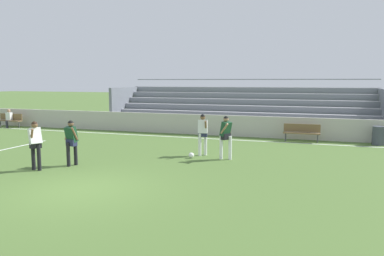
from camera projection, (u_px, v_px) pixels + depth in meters
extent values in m
plane|color=#4C6B30|center=(82.00, 190.00, 10.78)|extent=(160.00, 160.00, 0.00)
cube|color=white|center=(196.00, 138.00, 20.50)|extent=(44.00, 0.12, 0.01)
cube|color=white|center=(13.00, 148.00, 17.51)|extent=(0.12, 4.40, 0.01)
cube|color=#BCB7AD|center=(203.00, 125.00, 21.68)|extent=(48.00, 0.16, 1.16)
cube|color=#B2B2B7|center=(234.00, 127.00, 22.24)|extent=(16.42, 0.36, 0.08)
cube|color=slate|center=(233.00, 131.00, 22.07)|extent=(16.42, 0.04, 0.37)
cube|color=#B2B2B7|center=(236.00, 120.00, 22.77)|extent=(16.42, 0.36, 0.08)
cube|color=slate|center=(235.00, 123.00, 22.61)|extent=(16.42, 0.04, 0.37)
cube|color=#B2B2B7|center=(238.00, 113.00, 23.30)|extent=(16.42, 0.36, 0.08)
cube|color=slate|center=(237.00, 116.00, 23.14)|extent=(16.42, 0.04, 0.37)
cube|color=#B2B2B7|center=(240.00, 106.00, 23.84)|extent=(16.42, 0.36, 0.08)
cube|color=slate|center=(240.00, 109.00, 23.67)|extent=(16.42, 0.04, 0.37)
cube|color=#B2B2B7|center=(242.00, 100.00, 24.37)|extent=(16.42, 0.36, 0.08)
cube|color=slate|center=(242.00, 103.00, 24.21)|extent=(16.42, 0.04, 0.37)
cube|color=#B2B2B7|center=(244.00, 93.00, 24.90)|extent=(16.42, 0.36, 0.08)
cube|color=slate|center=(244.00, 96.00, 24.74)|extent=(16.42, 0.04, 0.37)
cube|color=#B2B2B7|center=(246.00, 88.00, 25.44)|extent=(16.42, 0.36, 0.08)
cube|color=slate|center=(245.00, 90.00, 25.27)|extent=(16.42, 0.04, 0.37)
cube|color=slate|center=(126.00, 106.00, 26.46)|extent=(0.20, 4.06, 2.62)
cube|color=slate|center=(383.00, 112.00, 21.26)|extent=(0.20, 4.06, 2.62)
cylinder|color=slate|center=(247.00, 79.00, 25.60)|extent=(16.42, 0.06, 0.06)
cube|color=brown|center=(9.00, 121.00, 25.08)|extent=(1.80, 0.40, 0.06)
cube|color=brown|center=(11.00, 117.00, 25.22)|extent=(1.80, 0.05, 0.40)
cylinder|color=#47474C|center=(0.00, 124.00, 25.36)|extent=(0.07, 0.07, 0.45)
cylinder|color=#47474C|center=(19.00, 124.00, 24.86)|extent=(0.07, 0.07, 0.45)
cube|color=brown|center=(302.00, 133.00, 19.09)|extent=(1.80, 0.40, 0.06)
cube|color=brown|center=(302.00, 128.00, 19.23)|extent=(1.80, 0.05, 0.40)
cylinder|color=#47474C|center=(286.00, 137.00, 19.37)|extent=(0.07, 0.07, 0.45)
cylinder|color=#47474C|center=(318.00, 138.00, 18.87)|extent=(0.07, 0.07, 0.45)
cylinder|color=#3D424C|center=(379.00, 136.00, 18.21)|extent=(0.59, 0.59, 0.91)
cylinder|color=#2D2D38|center=(7.00, 124.00, 24.90)|extent=(0.16, 0.16, 0.45)
cube|color=white|center=(9.00, 116.00, 25.04)|extent=(0.36, 0.24, 0.52)
sphere|color=#A87A5B|center=(9.00, 111.00, 25.00)|extent=(0.21, 0.21, 0.21)
cylinder|color=white|center=(230.00, 148.00, 14.85)|extent=(0.13, 0.13, 0.93)
cylinder|color=white|center=(221.00, 147.00, 14.93)|extent=(0.13, 0.13, 0.93)
cube|color=black|center=(226.00, 136.00, 14.84)|extent=(0.37, 0.42, 0.24)
cube|color=#194228|center=(226.00, 129.00, 14.80)|extent=(0.48, 0.50, 0.59)
cylinder|color=#A87A5B|center=(224.00, 129.00, 14.60)|extent=(0.38, 0.27, 0.45)
cylinder|color=#A87A5B|center=(227.00, 127.00, 14.99)|extent=(0.38, 0.27, 0.45)
sphere|color=#A87A5B|center=(226.00, 119.00, 14.75)|extent=(0.21, 0.21, 0.21)
sphere|color=black|center=(226.00, 119.00, 14.75)|extent=(0.20, 0.20, 0.20)
cylinder|color=white|center=(200.00, 145.00, 15.62)|extent=(0.13, 0.13, 0.93)
cylinder|color=white|center=(205.00, 144.00, 15.73)|extent=(0.13, 0.13, 0.93)
cube|color=#232847|center=(203.00, 134.00, 15.62)|extent=(0.40, 0.29, 0.24)
cube|color=white|center=(203.00, 127.00, 15.58)|extent=(0.43, 0.36, 0.58)
cylinder|color=brown|center=(200.00, 125.00, 15.73)|extent=(0.15, 0.36, 0.47)
cylinder|color=brown|center=(206.00, 126.00, 15.42)|extent=(0.15, 0.36, 0.47)
sphere|color=brown|center=(203.00, 117.00, 15.53)|extent=(0.21, 0.21, 0.21)
sphere|color=black|center=(203.00, 117.00, 15.53)|extent=(0.20, 0.20, 0.20)
cylinder|color=black|center=(33.00, 157.00, 13.12)|extent=(0.13, 0.13, 0.92)
cylinder|color=black|center=(39.00, 157.00, 13.02)|extent=(0.13, 0.13, 0.92)
cube|color=black|center=(35.00, 145.00, 13.02)|extent=(0.38, 0.42, 0.24)
cube|color=white|center=(35.00, 136.00, 12.98)|extent=(0.52, 0.52, 0.60)
cylinder|color=brown|center=(38.00, 134.00, 13.17)|extent=(0.29, 0.22, 0.50)
cylinder|color=brown|center=(32.00, 136.00, 12.78)|extent=(0.29, 0.22, 0.50)
sphere|color=brown|center=(34.00, 125.00, 12.93)|extent=(0.21, 0.21, 0.21)
sphere|color=black|center=(34.00, 124.00, 12.93)|extent=(0.20, 0.20, 0.20)
cylinder|color=black|center=(76.00, 153.00, 13.88)|extent=(0.13, 0.13, 0.87)
cylinder|color=black|center=(68.00, 154.00, 13.66)|extent=(0.13, 0.13, 0.87)
cube|color=#232847|center=(72.00, 143.00, 13.72)|extent=(0.39, 0.27, 0.24)
cube|color=#194228|center=(71.00, 134.00, 13.68)|extent=(0.43, 0.39, 0.59)
cylinder|color=brown|center=(75.00, 134.00, 13.56)|extent=(0.12, 0.32, 0.50)
cylinder|color=brown|center=(68.00, 133.00, 13.80)|extent=(0.12, 0.32, 0.50)
sphere|color=brown|center=(71.00, 124.00, 13.63)|extent=(0.21, 0.21, 0.21)
sphere|color=black|center=(71.00, 123.00, 13.63)|extent=(0.20, 0.20, 0.20)
sphere|color=white|center=(191.00, 155.00, 15.19)|extent=(0.22, 0.22, 0.22)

